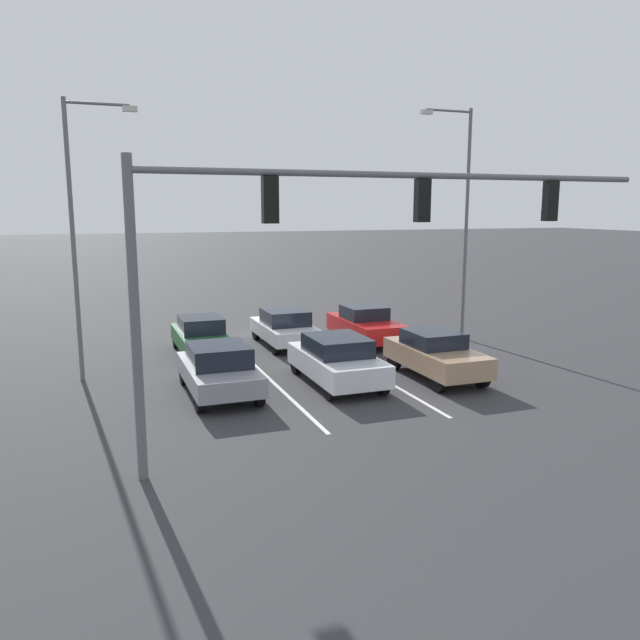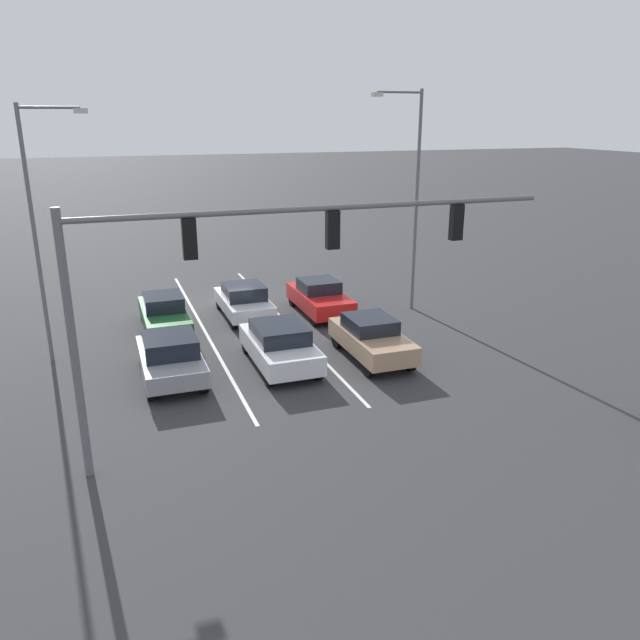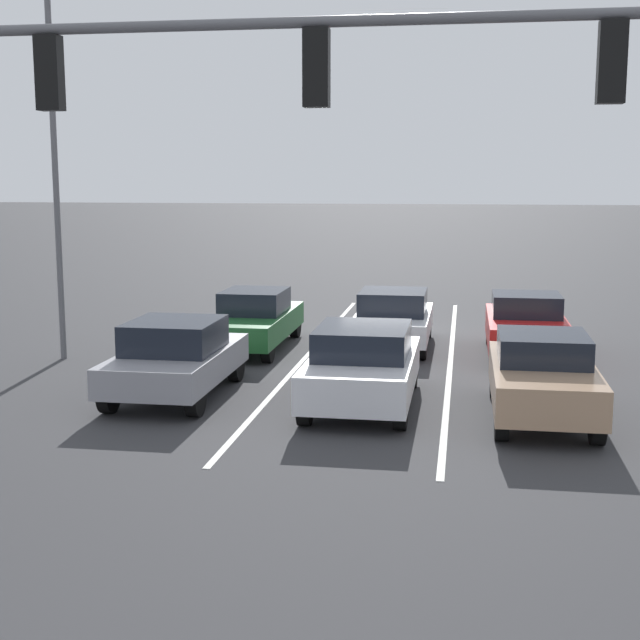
{
  "view_description": "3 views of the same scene",
  "coord_description": "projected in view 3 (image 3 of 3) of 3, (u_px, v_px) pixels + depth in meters",
  "views": [
    {
      "loc": [
        6.9,
        25.16,
        5.41
      ],
      "look_at": [
        0.14,
        6.86,
        1.91
      ],
      "focal_mm": 35.0,
      "sensor_mm": 36.0,
      "label": 1
    },
    {
      "loc": [
        5.34,
        27.03,
        8.24
      ],
      "look_at": [
        -1.17,
        8.84,
        1.93
      ],
      "focal_mm": 35.0,
      "sensor_mm": 36.0,
      "label": 2
    },
    {
      "loc": [
        -1.97,
        23.9,
        4.25
      ],
      "look_at": [
        0.76,
        7.13,
        1.52
      ],
      "focal_mm": 50.0,
      "sensor_mm": 36.0,
      "label": 3
    }
  ],
  "objects": [
    {
      "name": "lane_stripe_center_divider",
      "position": [
        309.0,
        353.0,
        21.75
      ],
      "size": [
        0.12,
        17.73,
        0.01
      ],
      "primitive_type": "cube",
      "color": "silver",
      "rests_on": "ground_plane"
    },
    {
      "name": "car_white_midlane_front",
      "position": [
        363.0,
        365.0,
        16.7
      ],
      "size": [
        1.91,
        4.24,
        1.51
      ],
      "color": "silver",
      "rests_on": "ground_plane"
    },
    {
      "name": "car_tan_leftlane_front",
      "position": [
        543.0,
        375.0,
        15.76
      ],
      "size": [
        1.76,
        4.1,
        1.51
      ],
      "color": "tan",
      "rests_on": "ground_plane"
    },
    {
      "name": "car_darkgreen_rightlane_second",
      "position": [
        254.0,
        319.0,
        22.3
      ],
      "size": [
        1.7,
        4.53,
        1.47
      ],
      "color": "#1E5928",
      "rests_on": "ground_plane"
    },
    {
      "name": "traffic_signal_gantry",
      "position": [
        151.0,
        122.0,
        11.42
      ],
      "size": [
        12.22,
        0.37,
        6.43
      ],
      "color": "slate",
      "rests_on": "ground_plane"
    },
    {
      "name": "lane_stripe_left_divider",
      "position": [
        451.0,
        358.0,
        21.21
      ],
      "size": [
        0.12,
        17.73,
        0.01
      ],
      "primitive_type": "cube",
      "color": "silver",
      "rests_on": "ground_plane"
    },
    {
      "name": "ground_plane",
      "position": [
        389.0,
        335.0,
        24.27
      ],
      "size": [
        240.0,
        240.0,
        0.0
      ],
      "primitive_type": "plane",
      "color": "#333335"
    },
    {
      "name": "car_gray_rightlane_front",
      "position": [
        176.0,
        357.0,
        17.38
      ],
      "size": [
        1.9,
        4.09,
        1.51
      ],
      "color": "gray",
      "rests_on": "ground_plane"
    },
    {
      "name": "car_silver_midlane_second",
      "position": [
        393.0,
        318.0,
        22.4
      ],
      "size": [
        1.85,
        4.06,
        1.45
      ],
      "color": "silver",
      "rests_on": "ground_plane"
    },
    {
      "name": "car_red_leftlane_second",
      "position": [
        526.0,
        326.0,
        21.26
      ],
      "size": [
        1.81,
        4.17,
        1.5
      ],
      "color": "red",
      "rests_on": "ground_plane"
    },
    {
      "name": "street_lamp_right_shoulder",
      "position": [
        63.0,
        144.0,
        20.27
      ],
      "size": [
        2.17,
        0.24,
        8.67
      ],
      "color": "slate",
      "rests_on": "ground_plane"
    }
  ]
}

